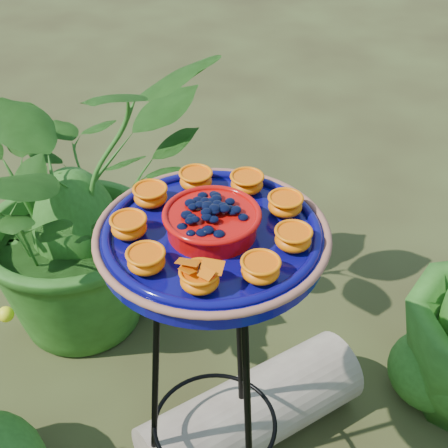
{
  "coord_description": "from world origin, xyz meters",
  "views": [
    {
      "loc": [
        0.36,
        -0.85,
        1.55
      ],
      "look_at": [
        0.11,
        0.01,
        0.88
      ],
      "focal_mm": 50.0,
      "sensor_mm": 36.0,
      "label": 1
    }
  ],
  "objects": [
    {
      "name": "tripod_stand",
      "position": [
        0.09,
        0.01,
        0.5
      ],
      "size": [
        0.35,
        0.35,
        0.82
      ],
      "rotation": [
        0.0,
        0.0,
        -0.19
      ],
      "color": "black",
      "rests_on": "ground"
    },
    {
      "name": "feeder_dish",
      "position": [
        0.09,
        0.01,
        0.86
      ],
      "size": [
        0.48,
        0.48,
        0.1
      ],
      "rotation": [
        0.0,
        0.0,
        -0.19
      ],
      "color": "#09075A",
      "rests_on": "tripod_stand"
    },
    {
      "name": "driftwood_log",
      "position": [
        0.14,
        0.19,
        0.1
      ],
      "size": [
        0.58,
        0.61,
        0.21
      ],
      "primitive_type": "cylinder",
      "rotation": [
        0.0,
        1.57,
        0.84
      ],
      "color": "tan",
      "rests_on": "ground"
    },
    {
      "name": "shrub_back_left",
      "position": [
        -0.52,
        0.53,
        0.47
      ],
      "size": [
        1.05,
        1.09,
        0.93
      ],
      "primitive_type": "imported",
      "rotation": [
        0.0,
        0.0,
        1.03
      ],
      "color": "#234F15",
      "rests_on": "ground"
    }
  ]
}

